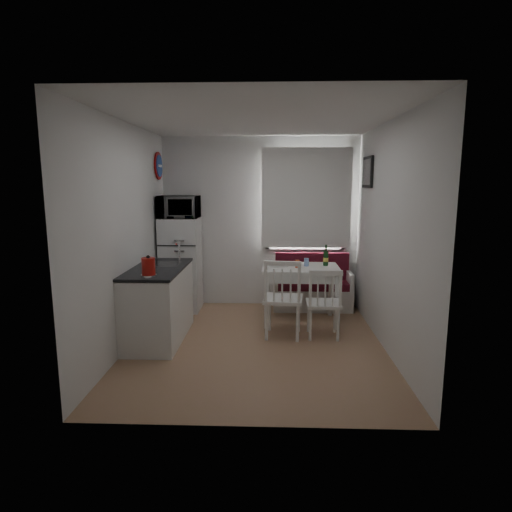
# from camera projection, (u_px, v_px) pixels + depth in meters

# --- Properties ---
(floor) EXTENTS (3.00, 3.50, 0.02)m
(floor) POSITION_uv_depth(u_px,v_px,m) (256.00, 344.00, 5.12)
(floor) COLOR #A9815A
(floor) RESTS_ON ground
(ceiling) EXTENTS (3.00, 3.50, 0.02)m
(ceiling) POSITION_uv_depth(u_px,v_px,m) (256.00, 119.00, 4.68)
(ceiling) COLOR white
(ceiling) RESTS_ON wall_back
(wall_back) EXTENTS (3.00, 0.02, 2.60)m
(wall_back) POSITION_uv_depth(u_px,v_px,m) (260.00, 222.00, 6.62)
(wall_back) COLOR white
(wall_back) RESTS_ON floor
(wall_front) EXTENTS (3.00, 0.02, 2.60)m
(wall_front) POSITION_uv_depth(u_px,v_px,m) (248.00, 266.00, 3.17)
(wall_front) COLOR white
(wall_front) RESTS_ON floor
(wall_left) EXTENTS (0.02, 3.50, 2.60)m
(wall_left) POSITION_uv_depth(u_px,v_px,m) (127.00, 236.00, 4.95)
(wall_left) COLOR white
(wall_left) RESTS_ON floor
(wall_right) EXTENTS (0.02, 3.50, 2.60)m
(wall_right) POSITION_uv_depth(u_px,v_px,m) (388.00, 237.00, 4.84)
(wall_right) COLOR white
(wall_right) RESTS_ON floor
(window) EXTENTS (1.22, 0.06, 1.47)m
(window) POSITION_uv_depth(u_px,v_px,m) (306.00, 202.00, 6.51)
(window) COLOR white
(window) RESTS_ON wall_back
(curtain) EXTENTS (1.35, 0.02, 1.50)m
(curtain) POSITION_uv_depth(u_px,v_px,m) (306.00, 198.00, 6.43)
(curtain) COLOR white
(curtain) RESTS_ON wall_back
(kitchen_counter) EXTENTS (0.62, 1.32, 1.16)m
(kitchen_counter) POSITION_uv_depth(u_px,v_px,m) (159.00, 303.00, 5.24)
(kitchen_counter) COLOR white
(kitchen_counter) RESTS_ON floor
(wall_sign) EXTENTS (0.03, 0.40, 0.40)m
(wall_sign) POSITION_uv_depth(u_px,v_px,m) (159.00, 166.00, 6.23)
(wall_sign) COLOR navy
(wall_sign) RESTS_ON wall_left
(picture_frame) EXTENTS (0.04, 0.52, 0.42)m
(picture_frame) POSITION_uv_depth(u_px,v_px,m) (367.00, 172.00, 5.80)
(picture_frame) COLOR black
(picture_frame) RESTS_ON wall_right
(bench) EXTENTS (1.18, 0.45, 0.84)m
(bench) POSITION_uv_depth(u_px,v_px,m) (312.00, 291.00, 6.53)
(bench) COLOR white
(bench) RESTS_ON floor
(dining_table) EXTENTS (1.04, 0.74, 0.78)m
(dining_table) POSITION_uv_depth(u_px,v_px,m) (301.00, 273.00, 5.84)
(dining_table) COLOR white
(dining_table) RESTS_ON floor
(chair_left) EXTENTS (0.51, 0.49, 0.53)m
(chair_left) POSITION_uv_depth(u_px,v_px,m) (284.00, 291.00, 5.20)
(chair_left) COLOR white
(chair_left) RESTS_ON floor
(chair_right) EXTENTS (0.42, 0.40, 0.48)m
(chair_right) POSITION_uv_depth(u_px,v_px,m) (325.00, 296.00, 5.20)
(chair_right) COLOR white
(chair_right) RESTS_ON floor
(fridge) EXTENTS (0.56, 0.56, 1.40)m
(fridge) POSITION_uv_depth(u_px,v_px,m) (181.00, 264.00, 6.42)
(fridge) COLOR white
(fridge) RESTS_ON floor
(microwave) EXTENTS (0.59, 0.40, 0.33)m
(microwave) POSITION_uv_depth(u_px,v_px,m) (179.00, 207.00, 6.22)
(microwave) COLOR white
(microwave) RESTS_ON fridge
(kettle) EXTENTS (0.17, 0.17, 0.23)m
(kettle) POSITION_uv_depth(u_px,v_px,m) (149.00, 267.00, 4.61)
(kettle) COLOR #A7120D
(kettle) RESTS_ON kitchen_counter
(wine_bottle) EXTENTS (0.07, 0.07, 0.29)m
(wine_bottle) POSITION_uv_depth(u_px,v_px,m) (326.00, 255.00, 5.88)
(wine_bottle) COLOR #14401A
(wine_bottle) RESTS_ON dining_table
(drinking_glass_orange) EXTENTS (0.06, 0.06, 0.10)m
(drinking_glass_orange) POSITION_uv_depth(u_px,v_px,m) (297.00, 264.00, 5.77)
(drinking_glass_orange) COLOR #F45B28
(drinking_glass_orange) RESTS_ON dining_table
(drinking_glass_blue) EXTENTS (0.07, 0.07, 0.11)m
(drinking_glass_blue) POSITION_uv_depth(u_px,v_px,m) (306.00, 262.00, 5.86)
(drinking_glass_blue) COLOR #8FB3F3
(drinking_glass_blue) RESTS_ON dining_table
(plate) EXTENTS (0.26, 0.26, 0.02)m
(plate) POSITION_uv_depth(u_px,v_px,m) (279.00, 266.00, 5.85)
(plate) COLOR white
(plate) RESTS_ON dining_table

